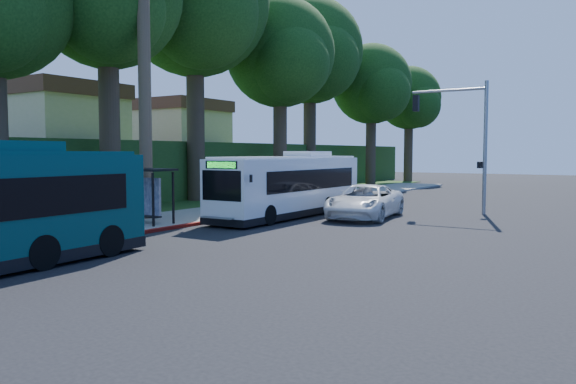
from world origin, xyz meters
The scene contains 16 objects.
ground centered at (0.00, 0.00, 0.00)m, with size 140.00×140.00×0.00m, color black.
sidewalk centered at (-7.30, 0.00, 0.06)m, with size 4.50×70.00×0.12m, color gray.
red_curb centered at (-5.00, -4.00, 0.07)m, with size 0.25×30.00×0.13m, color maroon.
grass_verge centered at (-13.00, 5.00, 0.03)m, with size 8.00×70.00×0.06m, color #234719.
bus_shelter centered at (-7.26, -2.86, 1.81)m, with size 3.20×1.51×2.55m.
stop_sign_pole centered at (-5.40, -5.00, 2.08)m, with size 0.35×0.06×3.17m.
traffic_signal_pole centered at (3.78, 10.00, 4.42)m, with size 4.10×0.30×7.00m.
hillside_backdrop centered at (-26.30, 15.10, 2.44)m, with size 24.00×60.00×8.80m.
tree_0 centered at (-12.40, -0.02, 11.20)m, with size 8.40×8.00×15.70m.
tree_1 centered at (-13.37, 7.98, 12.73)m, with size 10.50×10.00×18.26m.
tree_2 centered at (-11.89, 15.98, 10.48)m, with size 8.82×8.40×15.12m.
tree_3 centered at (-13.88, 23.98, 11.98)m, with size 10.08×9.60×17.28m.
tree_4 centered at (-11.40, 31.98, 9.73)m, with size 8.40×8.00×14.14m.
tree_5 centered at (-10.41, 39.99, 8.96)m, with size 7.35×7.00×12.86m.
white_bus centered at (-3.31, 3.72, 1.62)m, with size 2.51×11.18×3.32m.
pickup centered at (0.22, 5.04, 0.83)m, with size 2.74×5.95×1.65m, color white.
Camera 1 is at (11.85, -20.48, 3.24)m, focal length 35.00 mm.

